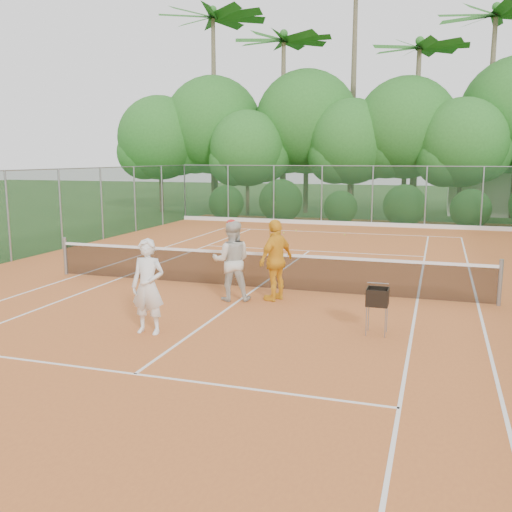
{
  "coord_description": "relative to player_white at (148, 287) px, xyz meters",
  "views": [
    {
      "loc": [
        4.49,
        -14.04,
        3.44
      ],
      "look_at": [
        0.36,
        -1.2,
        1.1
      ],
      "focal_mm": 40.0,
      "sensor_mm": 36.0,
      "label": 1
    }
  ],
  "objects": [
    {
      "name": "ground",
      "position": [
        0.83,
        4.38,
        -0.96
      ],
      "size": [
        120.0,
        120.0,
        0.0
      ],
      "primitive_type": "plane",
      "color": "#284E1B",
      "rests_on": "ground"
    },
    {
      "name": "clay_court",
      "position": [
        0.83,
        4.38,
        -0.95
      ],
      "size": [
        18.0,
        36.0,
        0.02
      ],
      "primitive_type": "cube",
      "color": "#C2662C",
      "rests_on": "ground"
    },
    {
      "name": "tennis_net",
      "position": [
        0.83,
        4.38,
        -0.43
      ],
      "size": [
        11.97,
        0.1,
        1.1
      ],
      "color": "gray",
      "rests_on": "clay_court"
    },
    {
      "name": "player_white",
      "position": [
        0.0,
        0.0,
        0.0
      ],
      "size": [
        0.69,
        0.46,
        1.87
      ],
      "primitive_type": "imported",
      "rotation": [
        0.0,
        0.0,
        0.02
      ],
      "color": "white",
      "rests_on": "clay_court"
    },
    {
      "name": "player_center_grp",
      "position": [
        0.64,
        2.97,
        0.04
      ],
      "size": [
        1.12,
        0.98,
        1.97
      ],
      "color": "beige",
      "rests_on": "clay_court"
    },
    {
      "name": "player_yellow",
      "position": [
        1.65,
        3.32,
        0.05
      ],
      "size": [
        0.89,
        1.25,
        1.97
      ],
      "primitive_type": "imported",
      "rotation": [
        0.0,
        0.0,
        -1.97
      ],
      "color": "yellow",
      "rests_on": "clay_court"
    },
    {
      "name": "ball_hopper",
      "position": [
        4.27,
        1.29,
        -0.21
      ],
      "size": [
        0.4,
        0.4,
        0.92
      ],
      "rotation": [
        0.0,
        0.0,
        0.25
      ],
      "color": "gray",
      "rests_on": "clay_court"
    },
    {
      "name": "stray_ball_a",
      "position": [
        -1.03,
        16.28,
        -0.9
      ],
      "size": [
        0.07,
        0.07,
        0.07
      ],
      "primitive_type": "sphere",
      "color": "#C0D130",
      "rests_on": "clay_court"
    },
    {
      "name": "stray_ball_b",
      "position": [
        -1.34,
        15.18,
        -0.9
      ],
      "size": [
        0.07,
        0.07,
        0.07
      ],
      "primitive_type": "sphere",
      "color": "#B8DB32",
      "rests_on": "clay_court"
    },
    {
      "name": "stray_ball_c",
      "position": [
        1.39,
        15.45,
        -0.9
      ],
      "size": [
        0.07,
        0.07,
        0.07
      ],
      "primitive_type": "sphere",
      "color": "#B8DA32",
      "rests_on": "clay_court"
    },
    {
      "name": "court_markings",
      "position": [
        0.83,
        4.38,
        -0.93
      ],
      "size": [
        11.03,
        23.83,
        0.01
      ],
      "color": "white",
      "rests_on": "clay_court"
    },
    {
      "name": "fence_back",
      "position": [
        0.83,
        19.38,
        0.56
      ],
      "size": [
        18.07,
        0.07,
        3.0
      ],
      "color": "#19381E",
      "rests_on": "clay_court"
    },
    {
      "name": "tropical_treeline",
      "position": [
        2.26,
        24.6,
        4.16
      ],
      "size": [
        32.1,
        8.49,
        15.03
      ],
      "color": "brown",
      "rests_on": "ground"
    }
  ]
}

